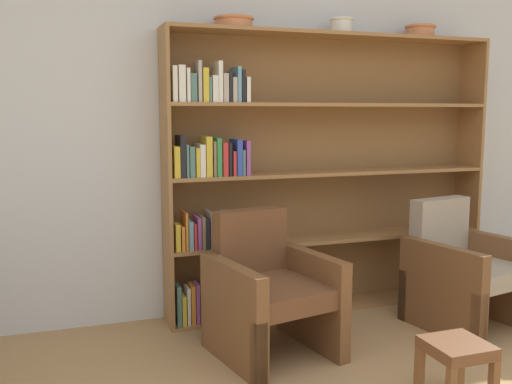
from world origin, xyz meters
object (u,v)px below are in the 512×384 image
Objects in this scene: bowl_slate at (420,31)px; footstool at (457,356)px; bowl_terracotta at (234,22)px; armchair_cushioned at (464,270)px; bowl_olive at (341,25)px; armchair_leather at (269,291)px; bookshelf at (303,175)px.

footstool is at bearing -116.99° from bowl_slate.
bowl_terracotta is 0.32× the size of armchair_cushioned.
bowl_terracotta is 2.30m from armchair_cushioned.
armchair_cushioned is at bearing 49.74° from footstool.
bowl_olive is 0.20× the size of armchair_leather.
armchair_leather is 1.13m from footstool.
bowl_olive is (0.80, 0.00, 0.02)m from bowl_terracotta.
armchair_cushioned is at bearing -91.11° from bowl_slate.
bookshelf is 2.90× the size of armchair_leather.
footstool is (-0.79, -1.55, -1.81)m from bowl_slate.
bowl_slate is 0.70× the size of footstool.
bowl_slate reaches higher than bowl_terracotta.
bowl_terracotta is 1.61× the size of bowl_olive.
armchair_cushioned is at bearing -35.36° from bookshelf.
armchair_cushioned is (-0.01, -0.63, -1.68)m from bowl_slate.
bowl_slate reaches higher than footstool.
armchair_leather is (-0.50, -0.66, -0.63)m from bookshelf.
bowl_slate is (1.46, 0.00, 0.01)m from bowl_terracotta.
bookshelf is 14.52× the size of bowl_olive.
armchair_leather is (0.02, -0.63, -1.67)m from bowl_terracotta.
bowl_slate is (0.66, 0.00, -0.01)m from bowl_olive.
armchair_leather is at bearing -127.57° from bookshelf.
bowl_olive is (0.28, -0.03, 1.07)m from bookshelf.
bookshelf is 1.30m from armchair_cushioned.
bowl_terracotta reaches higher than bookshelf.
bowl_olive reaches higher than armchair_leather.
footstool is at bearing 113.95° from armchair_leather.
footstool is (0.65, -0.92, -0.12)m from armchair_leather.
bowl_olive is at bearing 0.00° from bowl_terracotta.
bookshelf is at bearing -139.20° from armchair_leather.
armchair_cushioned is at bearing -23.48° from bowl_terracotta.
bowl_olive is 0.66m from bowl_slate.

